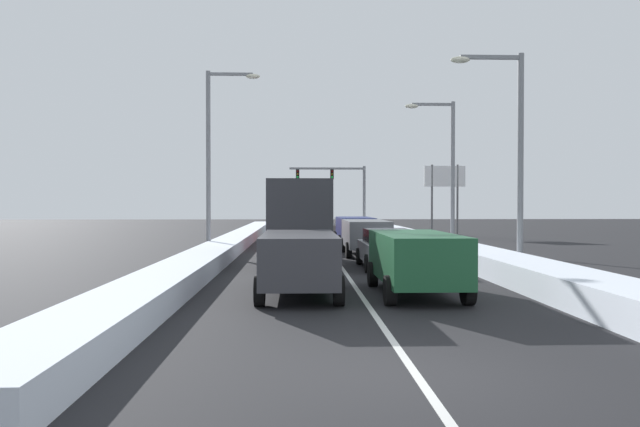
# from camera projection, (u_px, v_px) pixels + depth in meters

# --- Properties ---
(ground_plane) EXTENTS (133.14, 133.14, 0.00)m
(ground_plane) POSITION_uv_depth(u_px,v_px,m) (333.00, 255.00, 29.26)
(ground_plane) COLOR black
(lane_stripe_between_right_lane_and_center_lane) EXTENTS (0.14, 56.33, 0.01)m
(lane_stripe_between_right_lane_and_center_lane) POSITION_uv_depth(u_px,v_px,m) (328.00, 247.00, 34.38)
(lane_stripe_between_right_lane_and_center_lane) COLOR silver
(lane_stripe_between_right_lane_and_center_lane) RESTS_ON ground
(snow_bank_right_shoulder) EXTENTS (1.85, 56.33, 0.74)m
(snow_bank_right_shoulder) POSITION_uv_depth(u_px,v_px,m) (420.00, 241.00, 34.57)
(snow_bank_right_shoulder) COLOR silver
(snow_bank_right_shoulder) RESTS_ON ground
(snow_bank_left_shoulder) EXTENTS (1.61, 56.33, 0.64)m
(snow_bank_left_shoulder) POSITION_uv_depth(u_px,v_px,m) (234.00, 242.00, 34.17)
(snow_bank_left_shoulder) COLOR silver
(snow_bank_left_shoulder) RESTS_ON ground
(suv_green_right_lane_nearest) EXTENTS (2.16, 4.90, 1.67)m
(suv_green_right_lane_nearest) POSITION_uv_depth(u_px,v_px,m) (416.00, 257.00, 16.39)
(suv_green_right_lane_nearest) COLOR #1E5633
(suv_green_right_lane_nearest) RESTS_ON ground
(sedan_silver_right_lane_second) EXTENTS (2.00, 4.50, 1.51)m
(sedan_silver_right_lane_second) POSITION_uv_depth(u_px,v_px,m) (387.00, 248.00, 23.20)
(sedan_silver_right_lane_second) COLOR #B7BABF
(sedan_silver_right_lane_second) RESTS_ON ground
(suv_gray_right_lane_third) EXTENTS (2.16, 4.90, 1.67)m
(suv_gray_right_lane_third) POSITION_uv_depth(u_px,v_px,m) (366.00, 234.00, 29.05)
(suv_gray_right_lane_third) COLOR slate
(suv_gray_right_lane_third) RESTS_ON ground
(suv_navy_right_lane_fourth) EXTENTS (2.16, 4.90, 1.67)m
(suv_navy_right_lane_fourth) POSITION_uv_depth(u_px,v_px,m) (355.00, 229.00, 35.42)
(suv_navy_right_lane_fourth) COLOR navy
(suv_navy_right_lane_fourth) RESTS_ON ground
(sedan_black_right_lane_fifth) EXTENTS (2.00, 4.50, 1.51)m
(sedan_black_right_lane_fifth) POSITION_uv_depth(u_px,v_px,m) (347.00, 228.00, 41.80)
(sedan_black_right_lane_fifth) COLOR black
(sedan_black_right_lane_fifth) RESTS_ON ground
(suv_charcoal_center_lane_nearest) EXTENTS (2.16, 4.90, 1.67)m
(suv_charcoal_center_lane_nearest) POSITION_uv_depth(u_px,v_px,m) (299.00, 258.00, 16.28)
(suv_charcoal_center_lane_nearest) COLOR #38383D
(suv_charcoal_center_lane_nearest) RESTS_ON ground
(box_truck_center_lane_second) EXTENTS (2.53, 7.20, 3.36)m
(box_truck_center_lane_second) POSITION_uv_depth(u_px,v_px,m) (299.00, 218.00, 24.50)
(box_truck_center_lane_second) COLOR silver
(box_truck_center_lane_second) RESTS_ON ground
(suv_maroon_center_lane_third) EXTENTS (2.16, 4.90, 1.67)m
(suv_maroon_center_lane_third) POSITION_uv_depth(u_px,v_px,m) (295.00, 230.00, 33.13)
(suv_maroon_center_lane_third) COLOR maroon
(suv_maroon_center_lane_third) RESTS_ON ground
(suv_red_center_lane_fourth) EXTENTS (2.16, 4.90, 1.67)m
(suv_red_center_lane_fourth) POSITION_uv_depth(u_px,v_px,m) (300.00, 226.00, 39.94)
(suv_red_center_lane_fourth) COLOR maroon
(suv_red_center_lane_fourth) RESTS_ON ground
(sedan_tan_center_lane_fifth) EXTENTS (2.00, 4.50, 1.51)m
(sedan_tan_center_lane_fifth) POSITION_uv_depth(u_px,v_px,m) (299.00, 226.00, 45.95)
(sedan_tan_center_lane_fifth) COLOR #937F60
(sedan_tan_center_lane_fifth) RESTS_ON ground
(traffic_light_gantry) EXTENTS (7.54, 0.47, 6.20)m
(traffic_light_gantry) POSITION_uv_depth(u_px,v_px,m) (341.00, 183.00, 59.97)
(traffic_light_gantry) COLOR slate
(traffic_light_gantry) RESTS_ON ground
(street_lamp_right_near) EXTENTS (2.66, 0.36, 7.86)m
(street_lamp_right_near) POSITION_uv_depth(u_px,v_px,m) (510.00, 141.00, 21.73)
(street_lamp_right_near) COLOR gray
(street_lamp_right_near) RESTS_ON ground
(street_lamp_right_mid) EXTENTS (2.66, 0.36, 7.85)m
(street_lamp_right_mid) POSITION_uv_depth(u_px,v_px,m) (446.00, 161.00, 31.97)
(street_lamp_right_mid) COLOR gray
(street_lamp_right_mid) RESTS_ON ground
(street_lamp_left_mid) EXTENTS (2.66, 0.36, 9.00)m
(street_lamp_left_mid) POSITION_uv_depth(u_px,v_px,m) (215.00, 146.00, 29.84)
(street_lamp_left_mid) COLOR gray
(street_lamp_left_mid) RESTS_ON ground
(roadside_sign_right) EXTENTS (3.20, 0.16, 5.50)m
(roadside_sign_right) POSITION_uv_depth(u_px,v_px,m) (445.00, 184.00, 47.02)
(roadside_sign_right) COLOR #59595B
(roadside_sign_right) RESTS_ON ground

